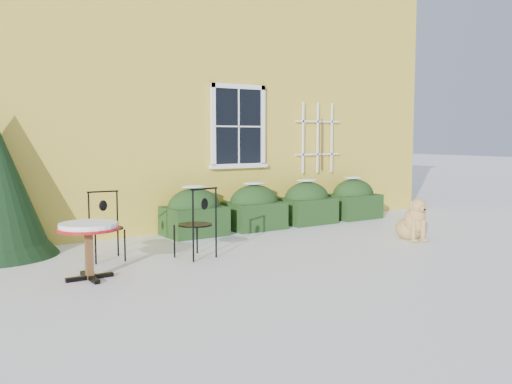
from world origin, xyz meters
TOP-DOWN VIEW (x-y plane):
  - ground at (0.00, 0.00)m, footprint 80.00×80.00m
  - house at (0.00, 7.00)m, footprint 12.40×8.40m
  - hedge_row at (1.65, 2.55)m, footprint 4.95×0.80m
  - bistro_table at (-2.87, 0.47)m, footprint 0.77×0.77m
  - patio_chair_near at (-1.15, 0.83)m, footprint 0.55×0.55m
  - patio_chair_far at (-2.30, 1.48)m, footprint 0.49×0.49m
  - dog at (2.62, 0.04)m, footprint 0.64×0.82m

SIDE VIEW (x-z plane):
  - ground at x=0.00m, z-range 0.00..0.00m
  - dog at x=2.62m, z-range -0.08..0.69m
  - hedge_row at x=1.65m, z-range -0.05..0.86m
  - patio_chair_far at x=-2.30m, z-range 0.00..0.99m
  - patio_chair_near at x=-1.15m, z-range 0.00..1.05m
  - bistro_table at x=-2.87m, z-range 0.24..0.95m
  - house at x=0.00m, z-range 0.02..6.42m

